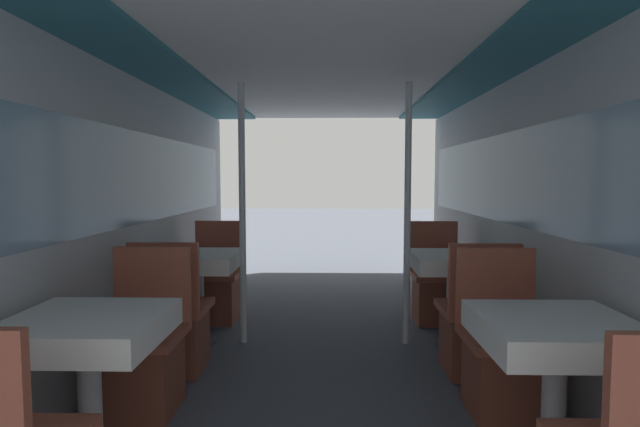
# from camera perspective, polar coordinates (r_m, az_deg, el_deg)

# --- Properties ---
(wall_left) EXTENTS (0.05, 6.57, 2.11)m
(wall_left) POSITION_cam_1_polar(r_m,az_deg,el_deg) (3.69, -22.75, -0.13)
(wall_left) COLOR silver
(wall_left) RESTS_ON ground_plane
(wall_right) EXTENTS (0.05, 6.57, 2.11)m
(wall_right) POSITION_cam_1_polar(r_m,az_deg,el_deg) (3.65, 23.80, -0.20)
(wall_right) COLOR silver
(wall_right) RESTS_ON ground_plane
(ceiling_panel) EXTENTS (2.90, 6.57, 0.07)m
(ceiling_panel) POSITION_cam_1_polar(r_m,az_deg,el_deg) (3.45, 0.41, 17.47)
(ceiling_panel) COLOR white
(ceiling_panel) RESTS_ON wall_left
(dining_table_left_0) EXTENTS (0.66, 0.66, 0.74)m
(dining_table_left_0) POSITION_cam_1_polar(r_m,az_deg,el_deg) (2.53, -25.00, -12.77)
(dining_table_left_0) COLOR #4C4C51
(dining_table_left_0) RESTS_ON ground_plane
(chair_left_far_0) EXTENTS (0.47, 0.47, 0.93)m
(chair_left_far_0) POSITION_cam_1_polar(r_m,az_deg,el_deg) (3.18, -19.62, -15.63)
(chair_left_far_0) COLOR brown
(chair_left_far_0) RESTS_ON ground_plane
(dining_table_left_1) EXTENTS (0.66, 0.66, 0.74)m
(dining_table_left_1) POSITION_cam_1_polar(r_m,az_deg,el_deg) (4.21, -13.87, -5.82)
(dining_table_left_1) COLOR #4C4C51
(dining_table_left_1) RESTS_ON ground_plane
(chair_left_near_1) EXTENTS (0.47, 0.47, 0.93)m
(chair_left_near_1) POSITION_cam_1_polar(r_m,az_deg,el_deg) (3.70, -16.36, -12.73)
(chair_left_near_1) COLOR brown
(chair_left_near_1) RESTS_ON ground_plane
(chair_left_far_1) EXTENTS (0.47, 0.47, 0.93)m
(chair_left_far_1) POSITION_cam_1_polar(r_m,az_deg,el_deg) (4.88, -11.86, -8.55)
(chair_left_far_1) COLOR brown
(chair_left_far_1) RESTS_ON ground_plane
(support_pole_left_1) EXTENTS (0.05, 0.05, 2.11)m
(support_pole_left_1) POSITION_cam_1_polar(r_m,az_deg,el_deg) (4.08, -8.86, -0.13)
(support_pole_left_1) COLOR silver
(support_pole_left_1) RESTS_ON ground_plane
(dining_table_right_0) EXTENTS (0.66, 0.66, 0.74)m
(dining_table_right_0) POSITION_cam_1_polar(r_m,az_deg,el_deg) (2.49, 25.35, -13.06)
(dining_table_right_0) COLOR #4C4C51
(dining_table_right_0) RESTS_ON ground_plane
(chair_right_far_0) EXTENTS (0.47, 0.47, 0.93)m
(chair_right_far_0) POSITION_cam_1_polar(r_m,az_deg,el_deg) (3.15, 20.31, -15.85)
(chair_right_far_0) COLOR brown
(chair_right_far_0) RESTS_ON ground_plane
(dining_table_right_1) EXTENTS (0.66, 0.66, 0.74)m
(dining_table_right_1) POSITION_cam_1_polar(r_m,az_deg,el_deg) (4.19, 15.01, -5.89)
(dining_table_right_1) COLOR #4C4C51
(dining_table_right_1) RESTS_ON ground_plane
(chair_right_near_1) EXTENTS (0.47, 0.47, 0.93)m
(chair_right_near_1) POSITION_cam_1_polar(r_m,az_deg,el_deg) (3.68, 17.29, -12.88)
(chair_right_near_1) COLOR brown
(chair_right_near_1) RESTS_ON ground_plane
(chair_right_far_1) EXTENTS (0.47, 0.47, 0.93)m
(chair_right_far_1) POSITION_cam_1_polar(r_m,az_deg,el_deg) (4.85, 13.15, -8.63)
(chair_right_far_1) COLOR brown
(chair_right_far_1) RESTS_ON ground_plane
(support_pole_right_1) EXTENTS (0.05, 0.05, 2.11)m
(support_pole_right_1) POSITION_cam_1_polar(r_m,az_deg,el_deg) (4.06, 9.96, -0.16)
(support_pole_right_1) COLOR silver
(support_pole_right_1) RESTS_ON ground_plane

